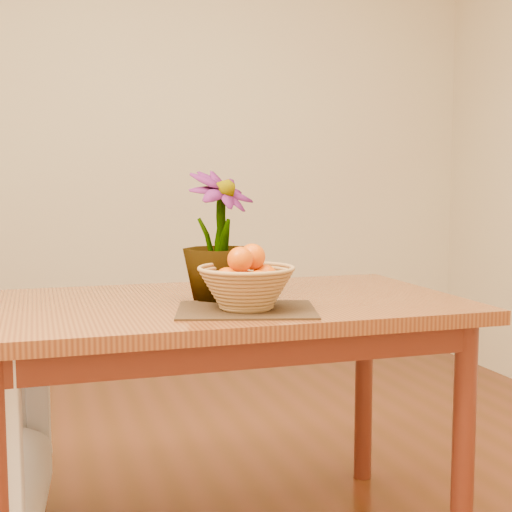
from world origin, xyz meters
name	(u,v)px	position (x,y,z in m)	size (l,w,h in m)	color
wall_back	(132,135)	(0.00, 2.25, 1.35)	(4.00, 0.02, 2.70)	beige
table	(222,329)	(0.00, 0.30, 0.66)	(1.40, 0.80, 0.75)	brown
placemat	(246,310)	(0.02, 0.11, 0.75)	(0.37, 0.28, 0.01)	#352213
wicker_basket	(246,289)	(0.02, 0.11, 0.81)	(0.26, 0.26, 0.11)	#A47A44
orange_pile	(246,273)	(0.02, 0.11, 0.85)	(0.19, 0.18, 0.13)	#DA5403
potted_plant	(219,236)	(-0.01, 0.30, 0.94)	(0.21, 0.21, 0.38)	#1A4614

